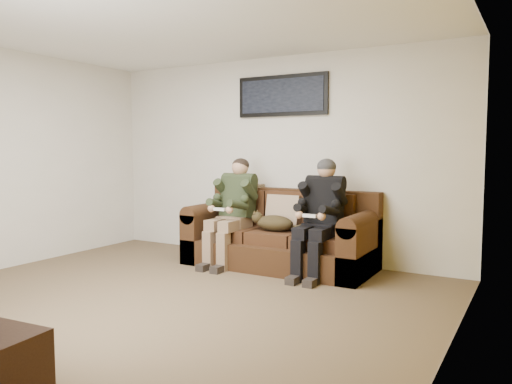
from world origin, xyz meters
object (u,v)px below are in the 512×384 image
Objects in this scene: sofa at (282,237)px; person_left at (233,205)px; framed_poster at (282,96)px; person_right at (320,210)px; cat at (273,223)px.

person_left reaches higher than sofa.
person_left is at bearing -123.47° from framed_poster.
sofa is at bearing 162.02° from person_right.
person_right is at bearing 0.02° from person_left.
framed_poster is (-0.78, 0.57, 1.36)m from person_right.
cat is 0.53× the size of framed_poster.
framed_poster reaches higher than cat.
framed_poster reaches higher than sofa.
sofa is at bearing -62.59° from framed_poster.
sofa is 1.72× the size of person_left.
person_left is 1.04× the size of framed_poster.
sofa reaches higher than cat.
person_left is 1.98× the size of cat.
person_right is at bearing -36.35° from framed_poster.
person_left is 1.16m from person_right.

